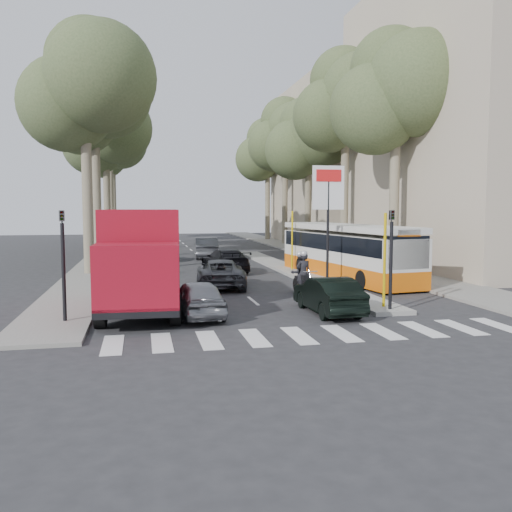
{
  "coord_description": "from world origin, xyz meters",
  "views": [
    {
      "loc": [
        -5.21,
        -18.75,
        3.67
      ],
      "look_at": [
        -0.34,
        4.06,
        1.6
      ],
      "focal_mm": 38.0,
      "sensor_mm": 36.0,
      "label": 1
    }
  ],
  "objects_px": {
    "silver_hatchback": "(198,298)",
    "red_truck": "(141,258)",
    "dark_hatchback": "(328,295)",
    "motorcycle": "(302,274)",
    "city_bus": "(346,250)"
  },
  "relations": [
    {
      "from": "dark_hatchback",
      "to": "city_bus",
      "type": "bearing_deg",
      "value": -116.5
    },
    {
      "from": "silver_hatchback",
      "to": "red_truck",
      "type": "distance_m",
      "value": 2.59
    },
    {
      "from": "silver_hatchback",
      "to": "red_truck",
      "type": "relative_size",
      "value": 0.54
    },
    {
      "from": "silver_hatchback",
      "to": "red_truck",
      "type": "xyz_separation_m",
      "value": [
        -1.86,
        1.28,
        1.27
      ]
    },
    {
      "from": "silver_hatchback",
      "to": "dark_hatchback",
      "type": "xyz_separation_m",
      "value": [
        4.52,
        -0.34,
        0.01
      ]
    },
    {
      "from": "silver_hatchback",
      "to": "dark_hatchback",
      "type": "distance_m",
      "value": 4.53
    },
    {
      "from": "silver_hatchback",
      "to": "dark_hatchback",
      "type": "bearing_deg",
      "value": 171.91
    },
    {
      "from": "red_truck",
      "to": "city_bus",
      "type": "bearing_deg",
      "value": 36.16
    },
    {
      "from": "silver_hatchback",
      "to": "motorcycle",
      "type": "xyz_separation_m",
      "value": [
        4.83,
        3.89,
        0.23
      ]
    },
    {
      "from": "red_truck",
      "to": "motorcycle",
      "type": "height_order",
      "value": "red_truck"
    },
    {
      "from": "city_bus",
      "to": "dark_hatchback",
      "type": "bearing_deg",
      "value": -122.76
    },
    {
      "from": "silver_hatchback",
      "to": "red_truck",
      "type": "height_order",
      "value": "red_truck"
    },
    {
      "from": "dark_hatchback",
      "to": "red_truck",
      "type": "xyz_separation_m",
      "value": [
        -6.38,
        1.62,
        1.27
      ]
    },
    {
      "from": "dark_hatchback",
      "to": "motorcycle",
      "type": "xyz_separation_m",
      "value": [
        0.32,
        4.24,
        0.22
      ]
    },
    {
      "from": "dark_hatchback",
      "to": "city_bus",
      "type": "xyz_separation_m",
      "value": [
        4.01,
        8.53,
        0.86
      ]
    }
  ]
}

